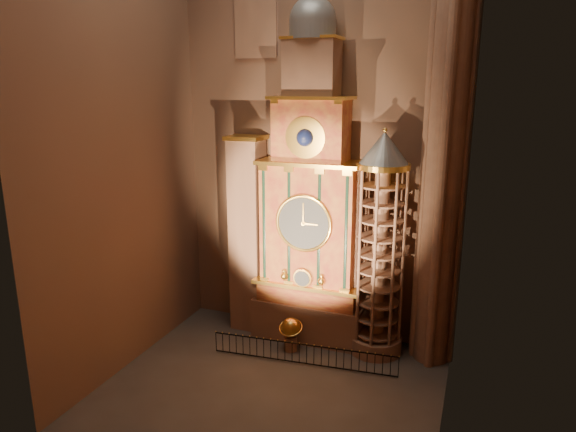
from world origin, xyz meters
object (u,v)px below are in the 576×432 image
at_px(celestial_globe, 291,331).
at_px(portrait_tower, 248,234).
at_px(stair_turret, 380,248).
at_px(iron_railing, 303,354).
at_px(astronomical_clock, 310,211).

bearing_deg(celestial_globe, portrait_tower, 150.40).
xyz_separation_m(stair_turret, iron_railing, (-2.86, -2.52, -4.72)).
bearing_deg(portrait_tower, stair_turret, -2.33).
bearing_deg(stair_turret, astronomical_clock, 175.70).
relative_size(stair_turret, celestial_globe, 6.42).
relative_size(stair_turret, iron_railing, 1.25).
bearing_deg(celestial_globe, astronomical_clock, 77.52).
xyz_separation_m(astronomical_clock, celestial_globe, (-0.38, -1.70, -5.67)).
distance_m(astronomical_clock, iron_railing, 6.76).
bearing_deg(astronomical_clock, stair_turret, -4.30).
distance_m(celestial_globe, iron_railing, 1.55).
bearing_deg(celestial_globe, stair_turret, 20.34).
bearing_deg(astronomical_clock, portrait_tower, 179.71).
height_order(astronomical_clock, stair_turret, astronomical_clock).
bearing_deg(portrait_tower, astronomical_clock, -0.29).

